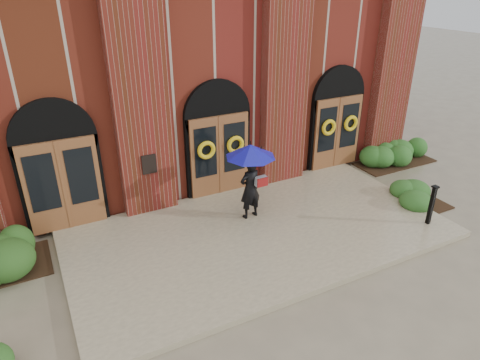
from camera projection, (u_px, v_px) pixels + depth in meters
ground at (263, 238)px, 11.46m from camera, size 90.00×90.00×0.00m
landing at (261, 233)px, 11.55m from camera, size 10.00×5.30×0.15m
church_building at (154, 54)px, 16.96m from camera, size 16.20×12.53×7.00m
man_with_umbrella at (250, 167)px, 11.53m from camera, size 1.53×1.53×2.19m
metal_post at (432, 204)px, 11.58m from camera, size 0.16×0.16×1.15m
hedge_wall_right at (396, 154)px, 15.86m from camera, size 2.79×1.11×0.71m
hedge_front_right at (416, 196)px, 13.04m from camera, size 1.54×1.32×0.54m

